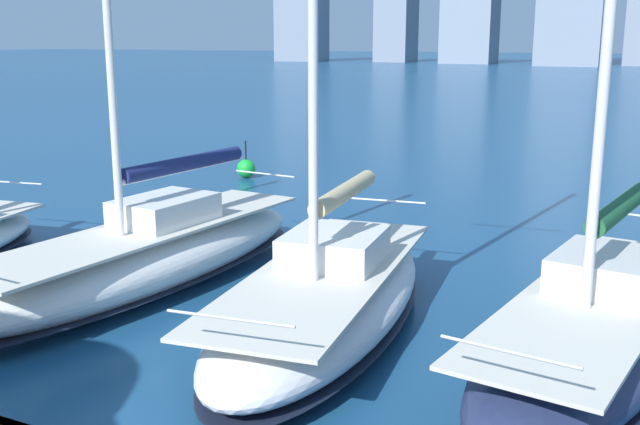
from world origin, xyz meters
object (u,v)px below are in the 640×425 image
channel_buoy (246,168)px  sailboat_navy (149,255)px  sailboat_forest (594,328)px  sailboat_tan (326,295)px

channel_buoy → sailboat_navy: bearing=112.6°
sailboat_forest → sailboat_tan: 4.48m
sailboat_navy → sailboat_forest: bearing=178.6°
sailboat_forest → sailboat_navy: size_ratio=1.22×
sailboat_tan → channel_buoy: 15.56m
sailboat_tan → sailboat_navy: (4.36, -0.55, 0.05)m
sailboat_tan → channel_buoy: sailboat_tan is taller
sailboat_navy → sailboat_tan: bearing=172.9°
sailboat_navy → channel_buoy: bearing=-67.4°
sailboat_tan → channel_buoy: bearing=-53.2°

